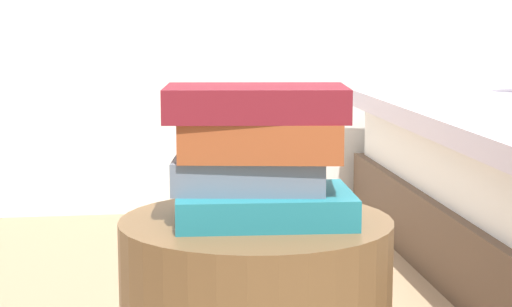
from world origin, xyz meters
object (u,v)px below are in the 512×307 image
(book_rust, at_px, (261,138))
(book_maroon, at_px, (257,103))
(book_teal, at_px, (264,206))
(book_slate, at_px, (249,173))

(book_rust, xyz_separation_m, book_maroon, (-0.01, -0.00, 0.05))
(book_teal, height_order, book_rust, book_rust)
(book_teal, relative_size, book_slate, 1.18)
(book_rust, relative_size, book_maroon, 0.88)
(book_slate, bearing_deg, book_maroon, -25.29)
(book_slate, height_order, book_maroon, book_maroon)
(book_rust, distance_m, book_maroon, 0.05)
(book_slate, xyz_separation_m, book_rust, (0.02, -0.00, 0.05))
(book_teal, height_order, book_maroon, book_maroon)
(book_slate, relative_size, book_maroon, 0.83)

